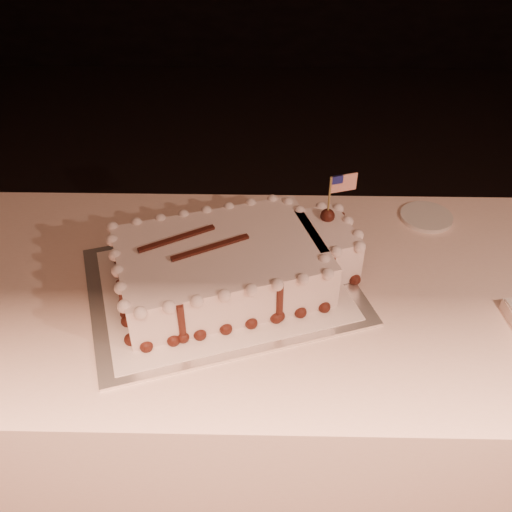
{
  "coord_description": "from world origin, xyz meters",
  "views": [
    {
      "loc": [
        -0.27,
        -0.4,
        1.65
      ],
      "look_at": [
        -0.29,
        0.6,
        0.84
      ],
      "focal_mm": 40.0,
      "sensor_mm": 36.0,
      "label": 1
    }
  ],
  "objects_px": {
    "banquet_table": "(360,390)",
    "side_plate": "(426,217)",
    "cake_board": "(222,285)",
    "sheet_cake": "(235,263)"
  },
  "relations": [
    {
      "from": "banquet_table",
      "to": "sheet_cake",
      "type": "bearing_deg",
      "value": 178.23
    },
    {
      "from": "sheet_cake",
      "to": "side_plate",
      "type": "height_order",
      "value": "sheet_cake"
    },
    {
      "from": "sheet_cake",
      "to": "cake_board",
      "type": "bearing_deg",
      "value": -161.24
    },
    {
      "from": "banquet_table",
      "to": "sheet_cake",
      "type": "relative_size",
      "value": 4.0
    },
    {
      "from": "cake_board",
      "to": "side_plate",
      "type": "distance_m",
      "value": 0.61
    },
    {
      "from": "cake_board",
      "to": "sheet_cake",
      "type": "relative_size",
      "value": 1.01
    },
    {
      "from": "side_plate",
      "to": "cake_board",
      "type": "bearing_deg",
      "value": -151.78
    },
    {
      "from": "side_plate",
      "to": "sheet_cake",
      "type": "bearing_deg",
      "value": -151.26
    },
    {
      "from": "cake_board",
      "to": "sheet_cake",
      "type": "height_order",
      "value": "sheet_cake"
    },
    {
      "from": "banquet_table",
      "to": "side_plate",
      "type": "xyz_separation_m",
      "value": [
        0.17,
        0.29,
        0.38
      ]
    }
  ]
}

